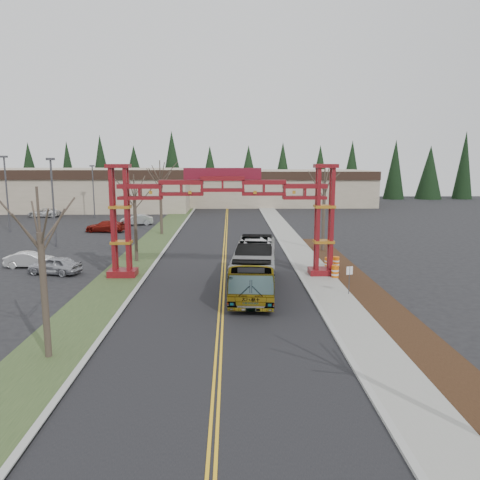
{
  "coord_description": "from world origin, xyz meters",
  "views": [
    {
      "loc": [
        0.6,
        -18.45,
        9.24
      ],
      "look_at": [
        1.26,
        13.76,
        3.68
      ],
      "focal_mm": 35.0,
      "sensor_mm": 36.0,
      "label": 1
    }
  ],
  "objects_px": {
    "bare_tree_right_far": "(324,187)",
    "barrel_south": "(335,272)",
    "barrel_north": "(327,262)",
    "gateway_arch": "(223,202)",
    "parked_car_near_b": "(30,260)",
    "parked_car_mid_a": "(105,226)",
    "parked_car_far_a": "(137,220)",
    "barrel_mid": "(336,263)",
    "parked_car_far_b": "(44,213)",
    "silver_sedan": "(260,247)",
    "parked_car_near_a": "(55,265)",
    "retail_building_east": "(275,187)",
    "light_pole_mid": "(6,188)",
    "light_pole_far": "(93,188)",
    "light_pole_near": "(53,196)",
    "street_sign": "(349,275)",
    "bare_tree_median_mid": "(134,198)",
    "retail_building_west": "(71,189)",
    "bare_tree_median_near": "(40,234)",
    "bare_tree_median_far": "(160,180)",
    "transit_bus": "(255,267)"
  },
  "relations": [
    {
      "from": "parked_car_mid_a",
      "to": "barrel_north",
      "type": "xyz_separation_m",
      "value": [
        24.53,
        -20.66,
        -0.3
      ]
    },
    {
      "from": "barrel_north",
      "to": "light_pole_far",
      "type": "bearing_deg",
      "value": 130.54
    },
    {
      "from": "retail_building_east",
      "to": "light_pole_far",
      "type": "distance_m",
      "value": 39.22
    },
    {
      "from": "gateway_arch",
      "to": "parked_car_near_b",
      "type": "xyz_separation_m",
      "value": [
        -16.82,
        3.57,
        -5.31
      ]
    },
    {
      "from": "parked_car_far_b",
      "to": "light_pole_mid",
      "type": "bearing_deg",
      "value": 12.15
    },
    {
      "from": "silver_sedan",
      "to": "parked_car_mid_a",
      "type": "height_order",
      "value": "parked_car_mid_a"
    },
    {
      "from": "retail_building_west",
      "to": "parked_car_far_b",
      "type": "bearing_deg",
      "value": -88.77
    },
    {
      "from": "silver_sedan",
      "to": "parked_car_near_b",
      "type": "height_order",
      "value": "silver_sedan"
    },
    {
      "from": "bare_tree_median_near",
      "to": "bare_tree_median_far",
      "type": "height_order",
      "value": "bare_tree_median_far"
    },
    {
      "from": "retail_building_west",
      "to": "parked_car_near_b",
      "type": "bearing_deg",
      "value": -75.34
    },
    {
      "from": "bare_tree_median_far",
      "to": "bare_tree_right_far",
      "type": "height_order",
      "value": "bare_tree_median_far"
    },
    {
      "from": "retail_building_west",
      "to": "parked_car_mid_a",
      "type": "height_order",
      "value": "retail_building_west"
    },
    {
      "from": "parked_car_far_a",
      "to": "light_pole_near",
      "type": "xyz_separation_m",
      "value": [
        -5.35,
        -16.72,
        4.69
      ]
    },
    {
      "from": "bare_tree_right_far",
      "to": "barrel_south",
      "type": "bearing_deg",
      "value": -96.26
    },
    {
      "from": "light_pole_mid",
      "to": "parked_car_mid_a",
      "type": "bearing_deg",
      "value": -0.88
    },
    {
      "from": "gateway_arch",
      "to": "parked_car_far_a",
      "type": "relative_size",
      "value": 3.97
    },
    {
      "from": "silver_sedan",
      "to": "parked_car_near_a",
      "type": "bearing_deg",
      "value": -148.8
    },
    {
      "from": "parked_car_mid_a",
      "to": "bare_tree_median_near",
      "type": "height_order",
      "value": "bare_tree_median_near"
    },
    {
      "from": "silver_sedan",
      "to": "bare_tree_right_far",
      "type": "bearing_deg",
      "value": 17.13
    },
    {
      "from": "bare_tree_right_far",
      "to": "barrel_north",
      "type": "height_order",
      "value": "bare_tree_right_far"
    },
    {
      "from": "street_sign",
      "to": "bare_tree_median_far",
      "type": "bearing_deg",
      "value": 121.7
    },
    {
      "from": "parked_car_near_a",
      "to": "bare_tree_right_far",
      "type": "relative_size",
      "value": 0.5
    },
    {
      "from": "street_sign",
      "to": "light_pole_mid",
      "type": "bearing_deg",
      "value": 141.22
    },
    {
      "from": "barrel_mid",
      "to": "barrel_south",
      "type": "bearing_deg",
      "value": -103.9
    },
    {
      "from": "bare_tree_median_far",
      "to": "silver_sedan",
      "type": "bearing_deg",
      "value": -47.32
    },
    {
      "from": "light_pole_near",
      "to": "light_pole_far",
      "type": "bearing_deg",
      "value": 96.68
    },
    {
      "from": "retail_building_west",
      "to": "gateway_arch",
      "type": "bearing_deg",
      "value": -60.93
    },
    {
      "from": "retail_building_east",
      "to": "light_pole_mid",
      "type": "xyz_separation_m",
      "value": [
        -37.87,
        -38.2,
        2.11
      ]
    },
    {
      "from": "parked_car_near_b",
      "to": "barrel_north",
      "type": "distance_m",
      "value": 25.82
    },
    {
      "from": "parked_car_near_b",
      "to": "bare_tree_median_far",
      "type": "bearing_deg",
      "value": -28.13
    },
    {
      "from": "parked_car_mid_a",
      "to": "barrel_mid",
      "type": "relative_size",
      "value": 4.98
    },
    {
      "from": "light_pole_near",
      "to": "barrel_mid",
      "type": "xyz_separation_m",
      "value": [
        27.79,
        -10.78,
        -4.93
      ]
    },
    {
      "from": "parked_car_near_a",
      "to": "barrel_south",
      "type": "height_order",
      "value": "parked_car_near_a"
    },
    {
      "from": "gateway_arch",
      "to": "parked_car_far_a",
      "type": "xyz_separation_m",
      "value": [
        -12.79,
        30.01,
        -5.23
      ]
    },
    {
      "from": "bare_tree_median_far",
      "to": "bare_tree_median_near",
      "type": "bearing_deg",
      "value": -90.0
    },
    {
      "from": "retail_building_east",
      "to": "parked_car_near_b",
      "type": "relative_size",
      "value": 9.3
    },
    {
      "from": "light_pole_near",
      "to": "barrel_mid",
      "type": "height_order",
      "value": "light_pole_near"
    },
    {
      "from": "bare_tree_median_near",
      "to": "barrel_south",
      "type": "distance_m",
      "value": 22.77
    },
    {
      "from": "parked_car_mid_a",
      "to": "parked_car_far_a",
      "type": "height_order",
      "value": "parked_car_far_a"
    },
    {
      "from": "gateway_arch",
      "to": "parked_car_far_b",
      "type": "xyz_separation_m",
      "value": [
        -29.7,
        39.73,
        -5.27
      ]
    },
    {
      "from": "barrel_south",
      "to": "barrel_north",
      "type": "height_order",
      "value": "barrel_south"
    },
    {
      "from": "bare_tree_right_far",
      "to": "silver_sedan",
      "type": "bearing_deg",
      "value": -169.26
    },
    {
      "from": "parked_car_far_a",
      "to": "parked_car_far_b",
      "type": "distance_m",
      "value": 19.5
    },
    {
      "from": "parked_car_near_b",
      "to": "light_pole_near",
      "type": "xyz_separation_m",
      "value": [
        -1.32,
        9.72,
        4.77
      ]
    },
    {
      "from": "gateway_arch",
      "to": "transit_bus",
      "type": "relative_size",
      "value": 1.52
    },
    {
      "from": "gateway_arch",
      "to": "retail_building_east",
      "type": "bearing_deg",
      "value": 80.83
    },
    {
      "from": "bare_tree_median_mid",
      "to": "light_pole_mid",
      "type": "xyz_separation_m",
      "value": [
        -19.87,
        18.17,
        -0.24
      ]
    },
    {
      "from": "parked_car_near_a",
      "to": "light_pole_mid",
      "type": "distance_m",
      "value": 27.23
    },
    {
      "from": "light_pole_near",
      "to": "bare_tree_right_far",
      "type": "bearing_deg",
      "value": -6.28
    },
    {
      "from": "parked_car_near_a",
      "to": "barrel_mid",
      "type": "bearing_deg",
      "value": 107.97
    }
  ]
}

